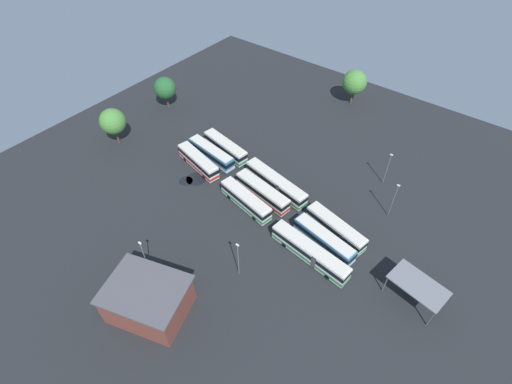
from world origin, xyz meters
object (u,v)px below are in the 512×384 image
Objects in this scene: bus_row0_slot2 at (310,252)px; bus_row2_slot0 at (225,147)px; bus_row0_slot0 at (336,228)px; tree_west_edge at (165,88)px; lamp_post_near_entrance at (238,258)px; bus_row1_slot0 at (276,183)px; bus_row1_slot2 at (246,200)px; lamp_post_mid_lot at (387,168)px; depot_building at (148,299)px; maintenance_shelter at (418,286)px; lamp_post_far_corner at (394,199)px; tree_northwest at (113,121)px; bus_row1_slot1 at (262,192)px; bus_row0_slot1 at (324,240)px; lamp_post_by_building at (145,258)px; bus_row2_slot2 at (198,161)px; bus_row2_slot1 at (211,153)px; tree_south_edge at (355,82)px.

bus_row2_slot0 is at bearing -22.85° from bus_row0_slot2.
tree_west_edge is (56.92, -10.89, 3.80)m from bus_row0_slot0.
bus_row2_slot0 is 1.55× the size of lamp_post_near_entrance.
tree_west_edge reaches higher than bus_row1_slot0.
lamp_post_near_entrance is at bearing 135.05° from bus_row2_slot0.
lamp_post_near_entrance reaches higher than bus_row1_slot2.
lamp_post_near_entrance is (9.83, 36.33, 0.21)m from lamp_post_mid_lot.
depot_building reaches higher than maintenance_shelter.
tree_northwest is (60.69, 17.74, 1.49)m from lamp_post_far_corner.
tree_northwest is at bearing -0.47° from bus_row0_slot2.
bus_row1_slot1 is 39.06m from tree_northwest.
bus_row0_slot1 and bus_row1_slot0 have the same top height.
lamp_post_by_building is at bearing 45.03° from bus_row0_slot2.
lamp_post_far_corner is 1.06× the size of lamp_post_mid_lot.
bus_row1_slot0 is 1.24× the size of bus_row1_slot2.
lamp_post_far_corner is 31.85m from lamp_post_near_entrance.
tree_northwest is at bearing 7.37° from bus_row0_slot0.
bus_row1_slot2 is 15.96m from bus_row2_slot2.
bus_row0_slot0 and bus_row2_slot1 have the same top height.
bus_row1_slot2 is at bearing 51.04° from lamp_post_mid_lot.
maintenance_shelter reaches higher than bus_row0_slot2.
lamp_post_near_entrance is at bearing -116.32° from depot_building.
maintenance_shelter is (-16.59, 4.06, 2.23)m from bus_row0_slot0.
maintenance_shelter is at bearing 173.14° from bus_row2_slot1.
tree_west_edge is at bearing -16.02° from bus_row1_slot1.
maintenance_shelter reaches higher than bus_row1_slot1.
bus_row1_slot2 is 1.63× the size of lamp_post_mid_lot.
lamp_post_by_building reaches higher than bus_row2_slot2.
maintenance_shelter is (-33.03, 3.33, 2.23)m from bus_row1_slot1.
lamp_post_mid_lot is 0.87× the size of tree_northwest.
bus_row2_slot1 is 31.74m from lamp_post_by_building.
bus_row2_slot1 is at bearing -157.70° from tree_northwest.
tree_northwest is (37.10, 2.46, 4.22)m from bus_row1_slot2.
bus_row0_slot1 is 1.00× the size of bus_row1_slot2.
lamp_post_far_corner reaches higher than bus_row1_slot0.
bus_row0_slot2 is at bearing 110.11° from tree_south_edge.
bus_row0_slot0 is 1.43× the size of tree_northwest.
bus_row0_slot0 is 1.42× the size of lamp_post_by_building.
bus_row1_slot1 is 33.27m from maintenance_shelter.
tree_south_edge is (10.55, -60.28, 1.74)m from lamp_post_near_entrance.
bus_row0_slot0 is at bearing -177.43° from bus_row1_slot1.
lamp_post_far_corner is 63.25m from tree_northwest.
bus_row2_slot0 is at bearing -104.69° from bus_row2_slot1.
tree_south_edge is (19.19, -42.62, 4.46)m from bus_row0_slot0.
lamp_post_mid_lot is at bearing -137.18° from bus_row1_slot0.
lamp_post_far_corner is (-37.85, -5.09, 2.73)m from bus_row2_slot0.
depot_building is 1.60× the size of tree_northwest.
lamp_post_near_entrance is 47.33m from tree_northwest.
bus_row0_slot1 is 1.55× the size of lamp_post_near_entrance.
bus_row0_slot0 is at bearing -126.98° from lamp_post_by_building.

